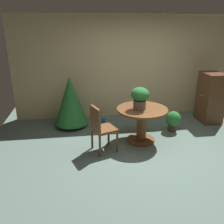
% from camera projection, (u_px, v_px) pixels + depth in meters
% --- Properties ---
extents(ground_plane, '(6.60, 6.60, 0.00)m').
position_uv_depth(ground_plane, '(153.00, 154.00, 4.65)').
color(ground_plane, slate).
extents(back_wall_panel, '(6.00, 0.10, 2.60)m').
position_uv_depth(back_wall_panel, '(131.00, 67.00, 6.25)').
color(back_wall_panel, beige).
rests_on(back_wall_panel, ground_plane).
extents(round_dining_table, '(1.05, 1.05, 0.73)m').
position_uv_depth(round_dining_table, '(142.00, 119.00, 5.01)').
color(round_dining_table, brown).
rests_on(round_dining_table, ground_plane).
extents(flower_vase, '(0.37, 0.37, 0.46)m').
position_uv_depth(flower_vase, '(140.00, 97.00, 4.80)').
color(flower_vase, '#665B51').
rests_on(flower_vase, round_dining_table).
extents(wooden_chair_left_near, '(0.53, 0.53, 0.93)m').
position_uv_depth(wooden_chair_left_near, '(101.00, 127.00, 4.58)').
color(wooden_chair_left_near, brown).
rests_on(wooden_chair_left_near, ground_plane).
extents(holiday_tree, '(0.79, 0.79, 1.23)m').
position_uv_depth(holiday_tree, '(71.00, 100.00, 5.67)').
color(holiday_tree, brown).
rests_on(holiday_tree, ground_plane).
extents(gift_box_blue, '(0.27, 0.32, 0.17)m').
position_uv_depth(gift_box_blue, '(99.00, 121.00, 6.01)').
color(gift_box_blue, '#1E569E').
rests_on(gift_box_blue, ground_plane).
extents(wooden_cabinet, '(0.50, 0.65, 1.24)m').
position_uv_depth(wooden_cabinet, '(210.00, 98.00, 6.03)').
color(wooden_cabinet, brown).
rests_on(wooden_cabinet, ground_plane).
extents(potted_plant, '(0.35, 0.35, 0.48)m').
position_uv_depth(potted_plant, '(173.00, 120.00, 5.55)').
color(potted_plant, '#4C382D').
rests_on(potted_plant, ground_plane).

